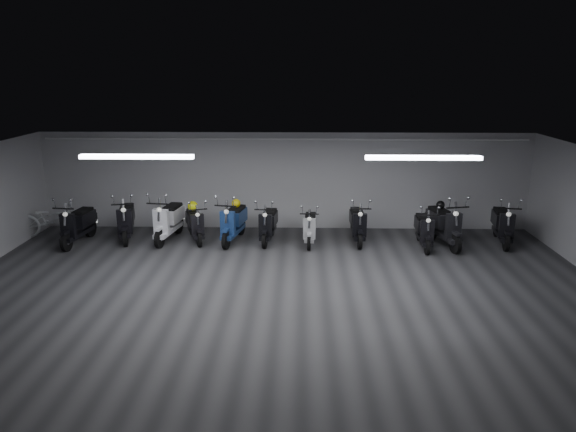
{
  "coord_description": "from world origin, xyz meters",
  "views": [
    {
      "loc": [
        0.45,
        -10.05,
        4.52
      ],
      "look_at": [
        0.15,
        2.5,
        1.05
      ],
      "focal_mm": 33.24,
      "sensor_mm": 36.0,
      "label": 1
    }
  ],
  "objects_px": {
    "scooter_8": "(424,224)",
    "scooter_2": "(168,214)",
    "helmet_0": "(440,205)",
    "bicycle": "(51,215)",
    "helmet_2": "(236,203)",
    "scooter_9": "(444,218)",
    "scooter_7": "(358,218)",
    "scooter_6": "(310,222)",
    "scooter_0": "(77,218)",
    "scooter_1": "(126,214)",
    "helmet_1": "(193,206)",
    "scooter_10": "(503,219)",
    "scooter_5": "(268,219)",
    "scooter_4": "(233,216)",
    "scooter_3": "(195,219)"
  },
  "relations": [
    {
      "from": "scooter_5",
      "to": "scooter_9",
      "type": "distance_m",
      "value": 4.65
    },
    {
      "from": "bicycle",
      "to": "helmet_0",
      "type": "xyz_separation_m",
      "value": [
        10.6,
        -0.21,
        0.41
      ]
    },
    {
      "from": "scooter_3",
      "to": "scooter_9",
      "type": "relative_size",
      "value": 0.84
    },
    {
      "from": "scooter_2",
      "to": "helmet_2",
      "type": "xyz_separation_m",
      "value": [
        1.82,
        0.19,
        0.27
      ]
    },
    {
      "from": "scooter_0",
      "to": "scooter_1",
      "type": "xyz_separation_m",
      "value": [
        1.17,
        0.42,
        0.01
      ]
    },
    {
      "from": "scooter_5",
      "to": "scooter_7",
      "type": "height_order",
      "value": "scooter_7"
    },
    {
      "from": "scooter_2",
      "to": "helmet_1",
      "type": "xyz_separation_m",
      "value": [
        0.64,
        0.2,
        0.18
      ]
    },
    {
      "from": "scooter_6",
      "to": "helmet_0",
      "type": "distance_m",
      "value": 3.5
    },
    {
      "from": "scooter_2",
      "to": "scooter_5",
      "type": "height_order",
      "value": "scooter_2"
    },
    {
      "from": "scooter_5",
      "to": "scooter_7",
      "type": "bearing_deg",
      "value": 7.12
    },
    {
      "from": "scooter_7",
      "to": "scooter_8",
      "type": "xyz_separation_m",
      "value": [
        1.68,
        -0.41,
        -0.04
      ]
    },
    {
      "from": "scooter_9",
      "to": "helmet_2",
      "type": "xyz_separation_m",
      "value": [
        -5.53,
        0.44,
        0.26
      ]
    },
    {
      "from": "scooter_0",
      "to": "scooter_10",
      "type": "xyz_separation_m",
      "value": [
        11.29,
        0.27,
        -0.0
      ]
    },
    {
      "from": "helmet_2",
      "to": "scooter_9",
      "type": "bearing_deg",
      "value": -4.54
    },
    {
      "from": "scooter_4",
      "to": "scooter_7",
      "type": "xyz_separation_m",
      "value": [
        3.34,
        0.05,
        -0.05
      ]
    },
    {
      "from": "scooter_3",
      "to": "helmet_2",
      "type": "xyz_separation_m",
      "value": [
        1.1,
        0.21,
        0.38
      ]
    },
    {
      "from": "scooter_2",
      "to": "scooter_9",
      "type": "xyz_separation_m",
      "value": [
        7.35,
        -0.25,
        0.01
      ]
    },
    {
      "from": "scooter_7",
      "to": "scooter_9",
      "type": "relative_size",
      "value": 0.9
    },
    {
      "from": "scooter_5",
      "to": "scooter_8",
      "type": "bearing_deg",
      "value": 1.08
    },
    {
      "from": "scooter_4",
      "to": "scooter_2",
      "type": "bearing_deg",
      "value": -171.24
    },
    {
      "from": "scooter_3",
      "to": "scooter_7",
      "type": "distance_m",
      "value": 4.39
    },
    {
      "from": "scooter_2",
      "to": "scooter_7",
      "type": "bearing_deg",
      "value": 8.36
    },
    {
      "from": "scooter_7",
      "to": "helmet_1",
      "type": "height_order",
      "value": "scooter_7"
    },
    {
      "from": "scooter_5",
      "to": "scooter_6",
      "type": "height_order",
      "value": "scooter_5"
    },
    {
      "from": "scooter_6",
      "to": "scooter_10",
      "type": "distance_m",
      "value": 5.12
    },
    {
      "from": "scooter_0",
      "to": "helmet_1",
      "type": "height_order",
      "value": "scooter_0"
    },
    {
      "from": "scooter_5",
      "to": "helmet_2",
      "type": "xyz_separation_m",
      "value": [
        -0.89,
        0.24,
        0.36
      ]
    },
    {
      "from": "scooter_8",
      "to": "scooter_6",
      "type": "bearing_deg",
      "value": 178.16
    },
    {
      "from": "scooter_6",
      "to": "helmet_1",
      "type": "bearing_deg",
      "value": 176.07
    },
    {
      "from": "helmet_0",
      "to": "bicycle",
      "type": "bearing_deg",
      "value": 178.85
    },
    {
      "from": "scooter_7",
      "to": "scooter_8",
      "type": "distance_m",
      "value": 1.73
    },
    {
      "from": "scooter_6",
      "to": "helmet_0",
      "type": "xyz_separation_m",
      "value": [
        3.47,
        0.23,
        0.44
      ]
    },
    {
      "from": "scooter_7",
      "to": "scooter_10",
      "type": "distance_m",
      "value": 3.84
    },
    {
      "from": "scooter_4",
      "to": "scooter_7",
      "type": "distance_m",
      "value": 3.34
    },
    {
      "from": "scooter_1",
      "to": "helmet_1",
      "type": "height_order",
      "value": "scooter_1"
    },
    {
      "from": "helmet_1",
      "to": "helmet_2",
      "type": "height_order",
      "value": "helmet_2"
    },
    {
      "from": "scooter_10",
      "to": "helmet_2",
      "type": "xyz_separation_m",
      "value": [
        -7.12,
        0.27,
        0.31
      ]
    },
    {
      "from": "scooter_2",
      "to": "scooter_9",
      "type": "bearing_deg",
      "value": 6.7
    },
    {
      "from": "scooter_4",
      "to": "scooter_6",
      "type": "bearing_deg",
      "value": 7.25
    },
    {
      "from": "helmet_1",
      "to": "bicycle",
      "type": "bearing_deg",
      "value": 179.44
    },
    {
      "from": "scooter_3",
      "to": "scooter_8",
      "type": "distance_m",
      "value": 6.09
    },
    {
      "from": "helmet_0",
      "to": "helmet_1",
      "type": "xyz_separation_m",
      "value": [
        -6.66,
        0.17,
        -0.12
      ]
    },
    {
      "from": "scooter_0",
      "to": "scooter_3",
      "type": "height_order",
      "value": "scooter_0"
    },
    {
      "from": "scooter_8",
      "to": "scooter_2",
      "type": "bearing_deg",
      "value": 178.98
    },
    {
      "from": "helmet_1",
      "to": "helmet_2",
      "type": "bearing_deg",
      "value": -0.28
    },
    {
      "from": "scooter_5",
      "to": "bicycle",
      "type": "distance_m",
      "value": 6.03
    },
    {
      "from": "scooter_8",
      "to": "bicycle",
      "type": "xyz_separation_m",
      "value": [
        -10.1,
        0.67,
        -0.01
      ]
    },
    {
      "from": "scooter_5",
      "to": "scooter_0",
      "type": "bearing_deg",
      "value": -170.13
    },
    {
      "from": "scooter_2",
      "to": "scooter_6",
      "type": "xyz_separation_m",
      "value": [
        3.83,
        -0.2,
        -0.14
      ]
    },
    {
      "from": "scooter_8",
      "to": "helmet_1",
      "type": "distance_m",
      "value": 6.2
    }
  ]
}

